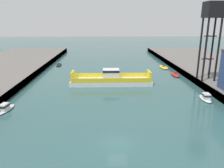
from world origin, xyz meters
TOP-DOWN VIEW (x-y plane):
  - ground_plane at (0.00, 0.00)m, footprint 400.00×400.00m
  - chain_ferry at (0.01, 27.98)m, footprint 20.22×5.81m
  - moored_boat_near_left at (18.54, 47.41)m, footprint 2.69×7.10m
  - moored_boat_near_right at (-19.27, 11.34)m, footprint 2.10×5.32m
  - moored_boat_mid_left at (18.76, 15.69)m, footprint 2.17×5.13m
  - moored_boat_mid_right at (-17.95, 52.66)m, footprint 2.44×6.37m
  - moored_boat_far_right at (19.13, 36.67)m, footprint 2.74×6.73m
  - crane_tower at (22.89, 25.46)m, footprint 3.84×3.84m

SIDE VIEW (x-z plane):
  - ground_plane at x=0.00m, z-range 0.00..0.00m
  - moored_boat_near_left at x=18.54m, z-range -0.24..0.66m
  - moored_boat_mid_right at x=-17.95m, z-range -0.24..0.67m
  - moored_boat_far_right at x=19.13m, z-range -0.24..0.80m
  - moored_boat_near_right at x=-19.27m, z-range -0.17..1.23m
  - moored_boat_mid_left at x=18.76m, z-range -0.18..1.25m
  - chain_ferry at x=0.01m, z-range -0.76..3.05m
  - crane_tower at x=22.89m, z-range 7.20..25.10m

